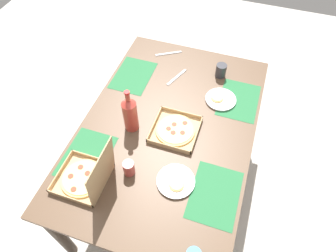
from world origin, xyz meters
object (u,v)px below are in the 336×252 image
Objects in this scene: soda_bottle at (130,114)px; pizza_box_center at (86,177)px; cup_clear_right at (129,168)px; cup_red at (221,71)px; plate_far_right at (220,99)px; plate_near_left at (176,182)px; pizza_box_corner_left at (175,130)px.

pizza_box_center is at bearing -11.67° from soda_bottle.
cup_red is (-0.95, 0.32, 0.00)m from cup_clear_right.
cup_clear_right reaches higher than plate_far_right.
plate_near_left is at bearing 53.32° from soda_bottle.
plate_far_right is at bearing 152.23° from cup_clear_right.
cup_clear_right is 1.00m from cup_red.
cup_clear_right is at bearing -23.80° from pizza_box_corner_left.
pizza_box_center reaches higher than plate_near_left.
pizza_box_corner_left is at bearing 156.20° from cup_clear_right.
pizza_box_corner_left is at bearing -161.92° from plate_near_left.
soda_bottle reaches higher than cup_clear_right.
pizza_box_corner_left is 0.41m from plate_far_right.
cup_clear_right is at bearing -85.34° from plate_near_left.
cup_red reaches higher than cup_clear_right.
plate_near_left and plate_far_right have the same top height.
pizza_box_center is 1.02m from plate_far_right.
soda_bottle is 3.33× the size of cup_clear_right.
plate_far_right is at bearing 148.38° from pizza_box_corner_left.
pizza_box_corner_left is 0.30m from soda_bottle.
cup_clear_right is (-0.12, 0.20, 0.00)m from pizza_box_center.
cup_red is at bearing 146.02° from soda_bottle.
pizza_box_corner_left is 0.88× the size of soda_bottle.
soda_bottle is 3.22× the size of cup_red.
plate_near_left is 0.28m from cup_clear_right.
soda_bottle is (-0.29, -0.38, 0.12)m from plate_near_left.
cup_red is (-1.08, 0.52, 0.00)m from pizza_box_center.
plate_near_left is at bearing -3.06° from cup_red.
pizza_box_center is 0.45m from soda_bottle.
plate_near_left is 0.93m from cup_red.
plate_near_left is at bearing 94.66° from cup_clear_right.
cup_clear_right is (0.31, 0.11, -0.08)m from soda_bottle.
plate_far_right is 0.81m from cup_clear_right.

